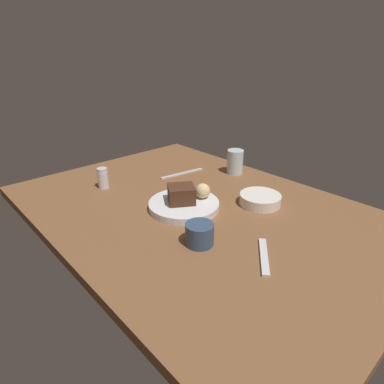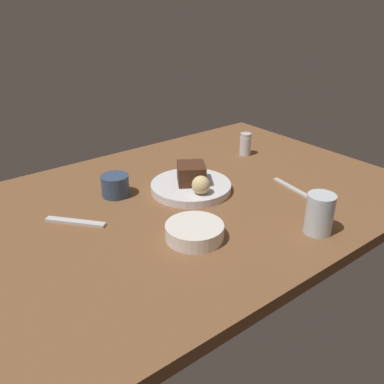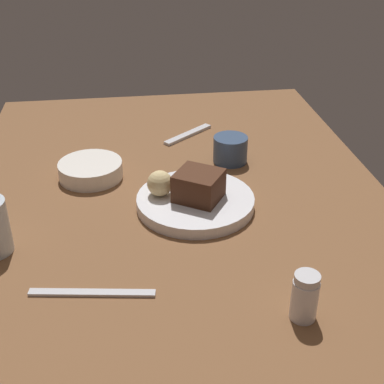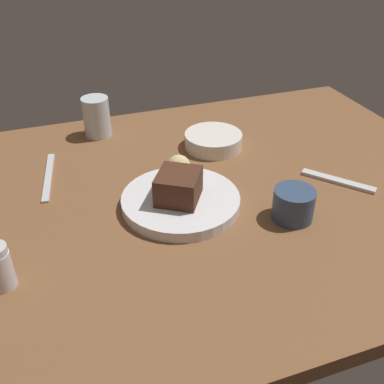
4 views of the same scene
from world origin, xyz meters
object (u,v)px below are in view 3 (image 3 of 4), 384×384
dessert_plate (195,202)px  salt_shaker (305,297)px  bread_roll (160,183)px  chocolate_cake_slice (199,186)px  side_bowl (91,170)px  coffee_cup (230,149)px  butter_knife (92,293)px  dessert_spoon (188,134)px

dessert_plate → salt_shaker: salt_shaker is taller
salt_shaker → bread_roll: bearing=-152.6°
chocolate_cake_slice → side_bowl: size_ratio=0.61×
side_bowl → coffee_cup: coffee_cup is taller
bread_roll → side_bowl: bearing=-133.5°
chocolate_cake_slice → butter_knife: bearing=-41.1°
side_bowl → coffee_cup: 30.42cm
dessert_plate → salt_shaker: size_ratio=2.98×
dessert_plate → butter_knife: size_ratio=1.17×
coffee_cup → chocolate_cake_slice: bearing=-27.8°
dessert_plate → butter_knife: 29.52cm
coffee_cup → side_bowl: bearing=-83.7°
side_bowl → butter_knife: bearing=1.7°
chocolate_cake_slice → side_bowl: (-15.09, -20.48, -3.12)cm
salt_shaker → dessert_spoon: 65.07cm
dessert_spoon → butter_knife: (55.61, -21.68, -0.10)cm
dessert_plate → coffee_cup: (-17.90, 10.25, 1.83)cm
side_bowl → coffee_cup: size_ratio=1.77×
bread_roll → dessert_spoon: size_ratio=0.32×
salt_shaker → dessert_spoon: (-64.49, -7.98, -3.34)cm
chocolate_cake_slice → side_bowl: bearing=-126.4°
dessert_plate → dessert_spoon: dessert_plate is taller
dessert_plate → chocolate_cake_slice: 3.83cm
bread_roll → dessert_spoon: (-31.15, 9.33, -4.24)cm
side_bowl → dessert_plate: bearing=53.9°
salt_shaker → dessert_spoon: salt_shaker is taller
coffee_cup → butter_knife: (40.61, -29.09, -2.66)cm
salt_shaker → dessert_plate: bearing=-161.1°
butter_knife → dessert_plate: bearing=-121.1°
bread_roll → butter_knife: size_ratio=0.26×
bread_roll → coffee_cup: bread_roll is taller
dessert_plate → side_bowl: bearing=-126.1°
chocolate_cake_slice → coffee_cup: (-18.44, 9.73, -1.92)cm
salt_shaker → chocolate_cake_slice: bearing=-161.6°
chocolate_cake_slice → bread_roll: 7.38cm
bread_roll → butter_knife: (24.46, -12.35, -4.34)cm
dessert_plate → bread_roll: size_ratio=4.58×
dessert_plate → dessert_spoon: size_ratio=1.49×
coffee_cup → bread_roll: bearing=-46.0°
chocolate_cake_slice → salt_shaker: bearing=18.4°
salt_shaker → coffee_cup: bearing=-179.3°
bread_roll → side_bowl: size_ratio=0.37×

